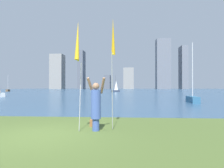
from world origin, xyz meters
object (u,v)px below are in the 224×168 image
at_px(person, 96,104).
at_px(kite_flag_left, 78,43).
at_px(kite_flag_right, 113,39).
at_px(sailboat_0, 116,87).
at_px(bag, 94,123).
at_px(sailboat_1, 8,90).
at_px(sailboat_6, 193,99).

bearing_deg(person, kite_flag_left, -161.67).
bearing_deg(kite_flag_right, sailboat_0, 92.61).
distance_m(bag, sailboat_0, 47.41).
distance_m(person, bag, 1.16).
distance_m(kite_flag_left, sailboat_1, 61.50).
xyz_separation_m(kite_flag_left, sailboat_0, (-0.98, 48.52, -1.73)).
relative_size(person, sailboat_1, 0.38).
distance_m(kite_flag_left, sailboat_0, 48.56).
relative_size(person, bag, 6.65).
bearing_deg(sailboat_6, sailboat_1, 137.75).
bearing_deg(person, sailboat_6, 46.14).
height_order(kite_flag_right, sailboat_1, sailboat_1).
relative_size(sailboat_0, sailboat_6, 0.79).
height_order(kite_flag_left, sailboat_1, sailboat_1).
bearing_deg(kite_flag_left, kite_flag_right, 37.97).
xyz_separation_m(kite_flag_right, sailboat_1, (-35.10, 50.31, -3.08)).
xyz_separation_m(sailboat_0, sailboat_6, (9.15, -35.50, -1.02)).
xyz_separation_m(kite_flag_right, sailboat_0, (-2.17, 47.60, -2.05)).
xyz_separation_m(person, sailboat_0, (-1.57, 48.16, 0.45)).
distance_m(kite_flag_left, sailboat_6, 15.61).
bearing_deg(sailboat_1, bag, -55.60).
distance_m(kite_flag_right, sailboat_0, 47.69).
distance_m(kite_flag_left, bag, 3.24).
relative_size(person, kite_flag_right, 0.46).
relative_size(kite_flag_left, sailboat_0, 0.84).
distance_m(person, sailboat_6, 14.76).
bearing_deg(kite_flag_right, sailboat_1, 124.90).
height_order(person, sailboat_1, sailboat_1).
bearing_deg(kite_flag_left, sailboat_1, 123.50).
xyz_separation_m(kite_flag_right, bag, (-0.80, 0.23, -3.33)).
bearing_deg(kite_flag_left, sailboat_0, 91.16).
height_order(kite_flag_left, kite_flag_right, kite_flag_right).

